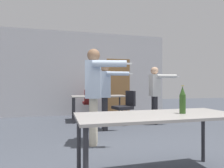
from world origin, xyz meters
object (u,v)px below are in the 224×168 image
at_px(person_far_watching, 94,87).
at_px(office_chair_side_rolled, 90,104).
at_px(person_near_casual, 105,89).
at_px(beer_bottle, 183,100).
at_px(person_center_tall, 155,89).
at_px(office_chair_near_pushed, 125,109).

distance_m(person_far_watching, office_chair_side_rolled, 3.21).
height_order(person_near_casual, beer_bottle, person_near_casual).
xyz_separation_m(person_far_watching, office_chair_side_rolled, (0.39, 3.13, -0.62)).
xyz_separation_m(person_near_casual, beer_bottle, (0.33, -2.62, -0.08)).
distance_m(person_center_tall, person_near_casual, 1.55).
bearing_deg(beer_bottle, person_near_casual, 97.24).
xyz_separation_m(office_chair_near_pushed, beer_bottle, (-0.36, -3.21, 0.48)).
height_order(person_far_watching, person_near_casual, person_far_watching).
relative_size(person_far_watching, person_near_casual, 1.08).
xyz_separation_m(person_center_tall, office_chair_side_rolled, (-1.56, 1.70, -0.53)).
distance_m(office_chair_side_rolled, beer_bottle, 4.74).
xyz_separation_m(person_center_tall, person_near_casual, (-1.50, -0.37, 0.02)).
relative_size(person_far_watching, office_chair_side_rolled, 1.90).
relative_size(person_far_watching, beer_bottle, 5.30).
bearing_deg(beer_bottle, person_far_watching, 116.36).
relative_size(person_near_casual, beer_bottle, 4.92).
bearing_deg(person_far_watching, office_chair_side_rolled, -174.04).
relative_size(office_chair_side_rolled, office_chair_near_pushed, 1.00).
relative_size(person_far_watching, office_chair_near_pushed, 1.91).
height_order(person_near_casual, office_chair_near_pushed, person_near_casual).
bearing_deg(person_near_casual, person_center_tall, 107.83).
bearing_deg(office_chair_near_pushed, person_center_tall, -116.78).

